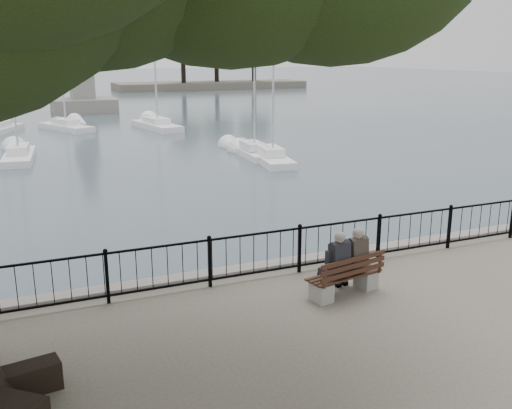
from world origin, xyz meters
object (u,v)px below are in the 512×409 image
lion_monument (82,89)px  person_left (334,266)px  bench (346,281)px  person_right (352,261)px

lion_monument → person_left: bearing=-91.1°
bench → person_left: 0.40m
person_right → person_left: bearing=-169.5°
person_right → lion_monument: (0.50, 48.71, 0.53)m
bench → lion_monument: lion_monument is taller
bench → person_right: size_ratio=1.24×
person_right → bench: bearing=-148.0°
bench → lion_monument: (0.72, 48.84, 0.85)m
bench → person_right: (0.21, 0.13, 0.32)m
bench → person_right: 0.41m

